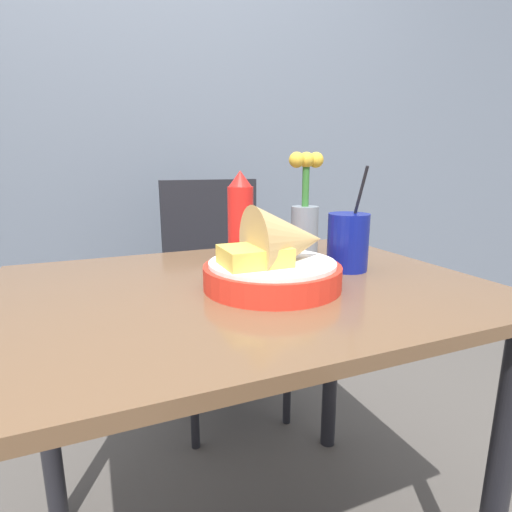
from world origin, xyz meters
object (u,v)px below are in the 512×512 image
Objects in this scene: chair_far_window at (218,275)px; flower_vase at (305,213)px; ketchup_bottle at (241,218)px; drink_cup at (348,244)px; food_basket at (278,259)px.

flower_vase is (0.09, -0.53, 0.31)m from chair_far_window.
drink_cup is (0.20, -0.17, -0.05)m from ketchup_bottle.
food_basket is at bearing -91.64° from ketchup_bottle.
flower_vase is at bearing 9.95° from ketchup_bottle.
food_basket is at bearing -164.53° from drink_cup.
ketchup_bottle is 0.21m from flower_vase.
food_basket is at bearing -98.34° from chair_far_window.
ketchup_bottle is (0.01, 0.23, 0.05)m from food_basket.
flower_vase reaches higher than ketchup_bottle.
ketchup_bottle is at bearing -101.01° from chair_far_window.
food_basket is 0.24m from ketchup_bottle.
food_basket is 0.22m from drink_cup.
flower_vase is at bearing 89.53° from drink_cup.
drink_cup is at bearing 15.47° from food_basket.
flower_vase reaches higher than chair_far_window.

